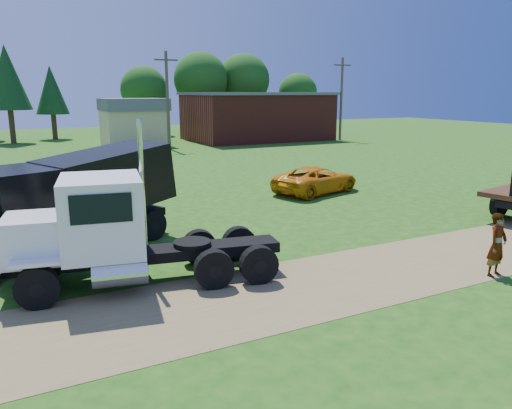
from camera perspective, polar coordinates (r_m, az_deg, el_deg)
name	(u,v)px	position (r m, az deg, el deg)	size (l,w,h in m)	color
ground	(341,279)	(14.89, 9.74, -8.41)	(140.00, 140.00, 0.00)	#194D10
dirt_track	(341,279)	(14.88, 9.74, -8.39)	(120.00, 4.20, 0.01)	brown
white_semi_tractor	(106,232)	(14.31, -16.72, -3.02)	(7.79, 3.73, 4.60)	black
black_dump_truck	(69,196)	(17.86, -20.61, 0.94)	(8.11, 5.14, 3.50)	black
orange_pickup	(316,180)	(27.06, 6.89, 2.84)	(2.38, 5.16, 1.43)	orange
spectator_a	(497,245)	(16.25, 25.86, -4.19)	(0.69, 0.46, 1.90)	#999999
spectator_b	(108,221)	(17.90, -16.58, -1.86)	(0.95, 0.74, 1.95)	#999999
brick_building	(257,116)	(57.54, 0.10, 10.08)	(15.40, 10.40, 5.30)	maroon
tan_shed	(134,121)	(52.59, -13.75, 9.22)	(6.20, 5.40, 4.70)	tan
utility_poles	(167,99)	(48.24, -10.08, 11.82)	(42.20, 0.28, 9.00)	#463528
tree_row	(145,85)	(64.09, -12.56, 13.24)	(55.15, 12.50, 10.49)	#3A2E18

